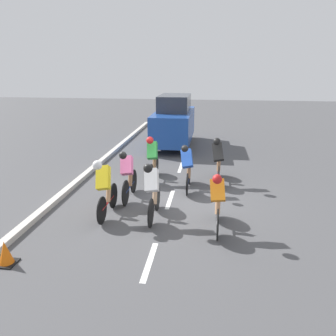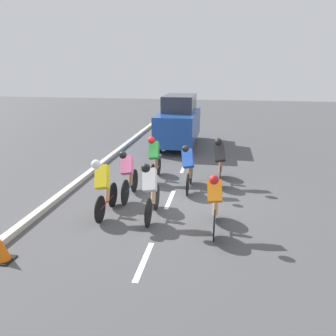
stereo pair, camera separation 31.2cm
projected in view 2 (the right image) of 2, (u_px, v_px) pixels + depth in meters
ground_plane at (170, 200)px, 9.42m from camera, size 60.00×60.00×0.00m
lane_stripe_near at (144, 261)px, 6.49m from camera, size 0.12×1.40×0.01m
lane_stripe_mid at (170, 199)px, 9.50m from camera, size 0.12×1.40×0.01m
lane_stripe_far at (184, 167)px, 12.51m from camera, size 0.12×1.40×0.01m
curb at (67, 190)px, 10.00m from camera, size 0.20×25.41×0.14m
cyclist_white at (151, 189)px, 8.06m from camera, size 0.40×1.68×1.53m
cyclist_pink at (128, 174)px, 9.32m from camera, size 0.40×1.69×1.49m
cyclist_blue at (188, 166)px, 9.97m from camera, size 0.42×1.68×1.49m
cyclist_black at (220, 159)px, 10.55m from camera, size 0.42×1.73×1.57m
cyclist_yellow at (103, 185)px, 8.24m from camera, size 0.41×1.65×1.56m
cyclist_green at (154, 157)px, 10.85m from camera, size 0.38×1.71×1.55m
cyclist_orange at (215, 201)px, 7.45m from camera, size 0.37×1.65×1.46m
support_car at (179, 121)px, 15.61m from camera, size 1.70×4.39×2.40m
traffic_cone at (2, 250)px, 6.44m from camera, size 0.36×0.36×0.49m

